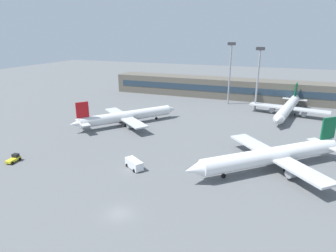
% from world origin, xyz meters
% --- Properties ---
extents(ground_plane, '(400.00, 400.00, 0.00)m').
position_xyz_m(ground_plane, '(0.00, 40.00, 0.00)').
color(ground_plane, slate).
extents(terminal_building, '(110.69, 12.13, 9.00)m').
position_xyz_m(terminal_building, '(0.00, 100.48, 4.50)').
color(terminal_building, '#5B564C').
rests_on(terminal_building, ground_plane).
extents(airplane_near, '(33.53, 31.35, 10.50)m').
position_xyz_m(airplane_near, '(23.19, 27.37, 3.20)').
color(airplane_near, white).
rests_on(airplane_near, ground_plane).
extents(airplane_mid, '(26.46, 32.11, 9.50)m').
position_xyz_m(airplane_mid, '(-23.17, 45.62, 2.90)').
color(airplane_mid, silver).
rests_on(airplane_mid, ground_plane).
extents(airplane_far, '(28.56, 40.53, 10.06)m').
position_xyz_m(airplane_far, '(27.08, 76.03, 3.07)').
color(airplane_far, silver).
rests_on(airplane_far, ground_plane).
extents(baggage_tug_yellow, '(2.13, 3.74, 1.75)m').
position_xyz_m(baggage_tug_yellow, '(-34.28, 9.26, 0.80)').
color(baggage_tug_yellow, yellow).
rests_on(baggage_tug_yellow, ground_plane).
extents(service_van_white, '(5.44, 4.54, 2.08)m').
position_xyz_m(service_van_white, '(-5.69, 16.50, 1.11)').
color(service_van_white, white).
rests_on(service_van_white, ground_plane).
extents(floodlight_tower_west, '(3.20, 0.80, 25.89)m').
position_xyz_m(floodlight_tower_west, '(3.16, 87.23, 14.96)').
color(floodlight_tower_west, gray).
rests_on(floodlight_tower_west, ground_plane).
extents(floodlight_tower_east, '(3.20, 0.80, 24.55)m').
position_xyz_m(floodlight_tower_east, '(15.19, 79.24, 14.27)').
color(floodlight_tower_east, gray).
rests_on(floodlight_tower_east, ground_plane).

